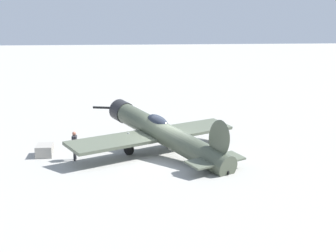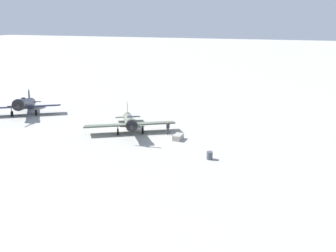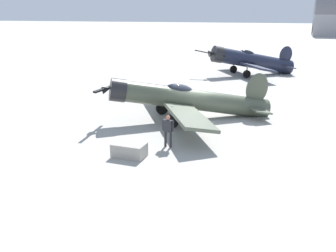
% 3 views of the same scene
% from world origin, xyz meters
% --- Properties ---
extents(ground_plane, '(400.00, 400.00, 0.00)m').
position_xyz_m(ground_plane, '(0.00, 0.00, 0.00)').
color(ground_plane, '#A8A59E').
extents(airplane_foreground, '(10.74, 9.90, 3.10)m').
position_xyz_m(airplane_foreground, '(-0.24, 0.45, 1.29)').
color(airplane_foreground, '#4C5442').
rests_on(airplane_foreground, ground_plane).
extents(ground_crew_mechanic, '(0.31, 0.63, 1.64)m').
position_xyz_m(ground_crew_mechanic, '(-5.27, 0.21, 0.99)').
color(ground_crew_mechanic, '#2D2D33').
rests_on(ground_crew_mechanic, ground_plane).
extents(equipment_crate, '(1.04, 1.58, 0.64)m').
position_xyz_m(equipment_crate, '(-6.98, 1.60, 0.32)').
color(equipment_crate, '#9E998E').
rests_on(equipment_crate, ground_plane).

